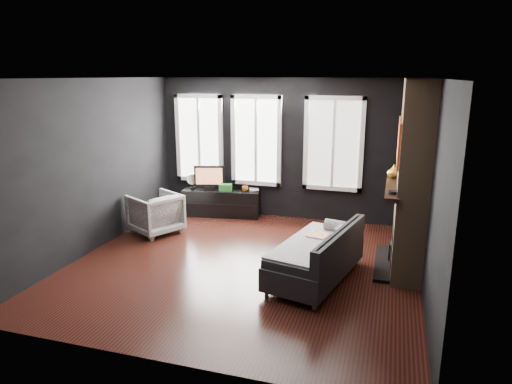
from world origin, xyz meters
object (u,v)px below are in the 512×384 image
(sofa, at_px, (316,253))
(armchair, at_px, (155,211))
(mantel_vase, at_px, (394,172))
(media_console, at_px, (222,202))
(mug, at_px, (245,188))
(monitor, at_px, (209,176))
(book, at_px, (250,184))

(sofa, height_order, armchair, armchair)
(armchair, height_order, mantel_vase, mantel_vase)
(sofa, bearing_deg, media_console, 146.63)
(armchair, distance_m, mug, 1.85)
(sofa, bearing_deg, monitor, 150.03)
(monitor, relative_size, mantel_vase, 2.97)
(monitor, bearing_deg, mug, -10.15)
(mug, bearing_deg, monitor, -174.87)
(mug, bearing_deg, media_console, -177.35)
(sofa, height_order, monitor, monitor)
(monitor, xyz_separation_m, book, (0.78, 0.19, -0.15))
(armchair, bearing_deg, book, 167.89)
(sofa, relative_size, monitor, 2.91)
(media_console, height_order, monitor, monitor)
(sofa, distance_m, monitor, 3.51)
(media_console, xyz_separation_m, mug, (0.48, 0.02, 0.33))
(monitor, height_order, book, monitor)
(monitor, bearing_deg, sofa, -58.36)
(mug, bearing_deg, armchair, -132.09)
(monitor, bearing_deg, book, -1.88)
(monitor, relative_size, book, 2.49)
(armchair, relative_size, media_console, 0.52)
(sofa, height_order, mug, sofa)
(armchair, distance_m, mantel_vase, 4.11)
(media_console, relative_size, book, 6.27)
(media_console, bearing_deg, armchair, -127.20)
(book, bearing_deg, media_console, -165.04)
(mantel_vase, bearing_deg, sofa, -127.63)
(armchair, xyz_separation_m, mantel_vase, (4.00, 0.15, 0.93))
(mug, xyz_separation_m, mantel_vase, (2.77, -1.21, 0.74))
(armchair, relative_size, mantel_vase, 3.86)
(media_console, relative_size, monitor, 2.51)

